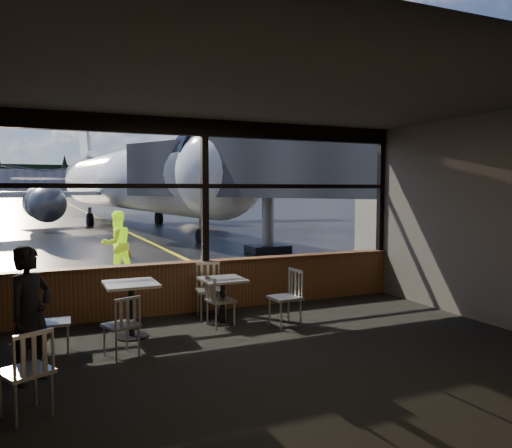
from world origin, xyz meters
TOP-DOWN VIEW (x-y plane):
  - ground_plane at (0.00, 120.00)m, footprint 520.00×520.00m
  - carpet_floor at (0.00, -3.00)m, footprint 8.00×6.00m
  - ceiling at (0.00, -3.00)m, footprint 8.00×6.00m
  - wall_right at (4.00, -3.00)m, footprint 0.04×6.00m
  - wall_back at (0.00, -6.00)m, footprint 8.00×0.04m
  - window_sill at (0.00, 0.00)m, footprint 8.00×0.28m
  - window_header at (0.00, 0.00)m, footprint 8.00×0.18m
  - mullion_centre at (0.00, 0.00)m, footprint 0.12×0.12m
  - mullion_right at (3.95, 0.00)m, footprint 0.12×0.12m
  - window_transom at (0.00, 0.00)m, footprint 8.00×0.10m
  - airliner at (2.37, 22.36)m, footprint 31.20×36.32m
  - jet_bridge at (3.60, 5.50)m, footprint 8.32×10.17m
  - cafe_table_near at (-0.02, -0.98)m, footprint 0.69×0.69m
  - cafe_table_mid at (-1.55, -1.18)m, footprint 0.77×0.77m
  - chair_near_e at (0.83, -1.60)m, footprint 0.55×0.55m
  - chair_near_w at (-0.11, -1.16)m, footprint 0.51×0.51m
  - chair_near_n at (-0.10, -0.57)m, footprint 0.60×0.60m
  - chair_mid_s at (-1.83, -2.02)m, footprint 0.59×0.59m
  - chair_mid_w at (-2.65, -1.57)m, footprint 0.51×0.51m
  - chair_left_s at (-2.96, -3.44)m, footprint 0.66×0.66m
  - passenger at (-2.92, -2.50)m, footprint 0.68×0.68m
  - ground_crew at (-0.96, 4.36)m, footprint 1.00×0.91m
  - cone_nose at (-0.13, 8.10)m, footprint 0.31×0.31m
  - terminal_annex at (10.00, 2.50)m, footprint 5.00×7.00m
  - hangar_mid at (0.00, 185.00)m, footprint 38.00×15.00m
  - hangar_right at (60.00, 178.00)m, footprint 50.00×20.00m
  - fuel_tank_c at (-10.00, 182.00)m, footprint 8.00×8.00m
  - treeline at (0.00, 210.00)m, footprint 360.00×3.00m

SIDE VIEW (x-z plane):
  - ground_plane at x=0.00m, z-range 0.00..0.00m
  - carpet_floor at x=0.00m, z-range 0.01..0.01m
  - cone_nose at x=-0.13m, z-range 0.00..0.44m
  - cafe_table_near at x=-0.02m, z-range 0.00..0.76m
  - cafe_table_mid at x=-1.55m, z-range 0.00..0.84m
  - chair_near_w at x=-0.11m, z-range 0.00..0.85m
  - chair_mid_s at x=-1.83m, z-range 0.00..0.85m
  - chair_mid_w at x=-2.65m, z-range 0.00..0.88m
  - window_sill at x=0.00m, z-range 0.00..0.90m
  - chair_left_s at x=-2.96m, z-range 0.00..0.91m
  - chair_near_e at x=0.83m, z-range 0.00..0.95m
  - chair_near_n at x=-0.10m, z-range 0.00..0.96m
  - passenger at x=-2.92m, z-range 0.00..1.60m
  - ground_crew at x=-0.96m, z-range 0.00..1.69m
  - wall_right at x=4.00m, z-range 0.00..3.50m
  - wall_back at x=0.00m, z-range 0.00..3.50m
  - mullion_centre at x=0.00m, z-range 0.90..3.50m
  - mullion_right at x=3.95m, z-range 0.90..3.50m
  - jet_bridge at x=3.60m, z-range 0.00..4.44m
  - window_transom at x=0.00m, z-range 2.26..2.34m
  - terminal_annex at x=10.00m, z-range 0.00..6.00m
  - fuel_tank_c at x=-10.00m, z-range 0.00..6.00m
  - window_header at x=0.00m, z-range 3.20..3.50m
  - ceiling at x=0.00m, z-range 3.48..3.52m
  - hangar_mid at x=0.00m, z-range 0.00..10.00m
  - airliner at x=2.37m, z-range 0.00..10.36m
  - hangar_right at x=60.00m, z-range 0.00..12.00m
  - treeline at x=0.00m, z-range 0.00..12.00m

